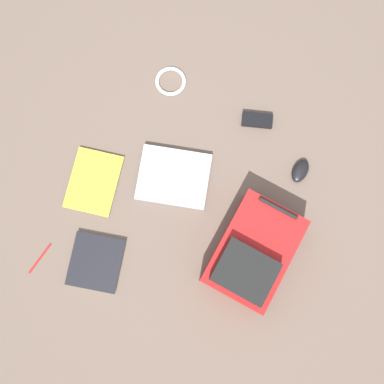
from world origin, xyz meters
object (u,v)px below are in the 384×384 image
laptop (174,177)px  book_manual (94,182)px  backpack (253,254)px  pen_black (40,258)px  book_blue (96,262)px  power_brick (257,120)px  computer_mouse (300,171)px  cable_coil (171,81)px

laptop → book_manual: laptop is taller
backpack → pen_black: (-0.84, -0.30, -0.08)m
book_manual → laptop: bearing=22.0°
laptop → pen_black: 0.66m
book_blue → power_brick: bearing=60.6°
laptop → computer_mouse: size_ratio=3.11×
power_brick → pen_black: (-0.69, -0.87, -0.01)m
book_blue → computer_mouse: 0.96m
laptop → cable_coil: bearing=110.8°
power_brick → backpack: bearing=-75.3°
pen_black → cable_coil: bearing=73.9°
book_blue → power_brick: size_ratio=1.89×
computer_mouse → cable_coil: (-0.67, 0.21, -0.01)m
backpack → book_blue: size_ratio=1.81×
laptop → book_blue: 0.49m
book_blue → cable_coil: (0.03, 0.86, -0.00)m
computer_mouse → laptop: bearing=-149.0°
book_manual → cable_coil: (0.16, 0.54, -0.00)m
book_manual → pen_black: size_ratio=1.96×
book_blue → power_brick: (0.46, 0.81, 0.00)m
book_manual → pen_black: book_manual is taller
pen_black → computer_mouse: bearing=37.2°
book_manual → book_blue: (0.13, -0.32, 0.00)m
laptop → book_manual: size_ratio=1.17×
book_blue → book_manual: bearing=112.3°
cable_coil → power_brick: power_brick is taller
laptop → power_brick: bearing=53.5°
book_manual → book_blue: size_ratio=1.14×
laptop → pen_black: (-0.42, -0.51, -0.01)m
power_brick → computer_mouse: bearing=-33.2°
book_manual → computer_mouse: computer_mouse is taller
cable_coil → power_brick: 0.43m
book_manual → power_brick: (0.59, 0.49, 0.01)m
laptop → pen_black: size_ratio=2.29×
laptop → book_manual: bearing=-158.0°
book_manual → book_blue: bearing=-67.7°
book_manual → computer_mouse: (0.83, 0.33, 0.01)m
computer_mouse → cable_coil: 0.70m
backpack → power_brick: 0.60m
laptop → book_manual: (-0.32, -0.13, -0.01)m
cable_coil → power_brick: bearing=-7.2°
laptop → power_brick: laptop is taller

